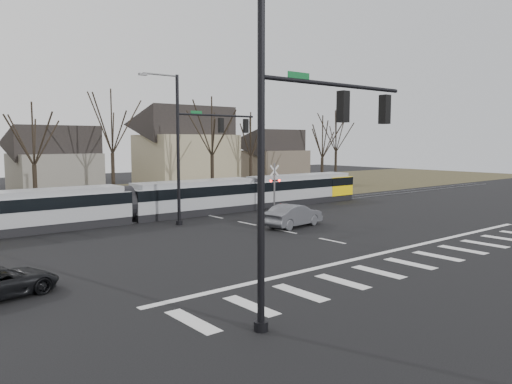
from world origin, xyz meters
TOP-DOWN VIEW (x-y plane):
  - ground at (0.00, 0.00)m, footprint 140.00×140.00m
  - grass_verge at (0.00, 32.00)m, footprint 140.00×28.00m
  - crosswalk at (0.00, -4.00)m, footprint 27.00×2.60m
  - stop_line at (0.00, -1.80)m, footprint 28.00×0.35m
  - lane_dashes at (0.00, 16.00)m, footprint 0.18×30.00m
  - rail_pair at (0.00, 15.80)m, footprint 90.00×1.52m
  - tram at (-0.63, 16.00)m, footprint 35.27×2.62m
  - sedan at (1.63, 6.99)m, footprint 3.11×5.18m
  - signal_pole_near_left at (-10.41, -6.00)m, footprint 9.28×0.44m
  - signal_pole_far at (-2.41, 12.50)m, footprint 9.28×0.44m
  - rail_crossing_signal at (5.00, 12.79)m, footprint 1.08×0.36m
  - tree_row at (2.00, 26.00)m, footprint 59.20×7.20m
  - house_b at (-5.00, 36.00)m, footprint 8.64×7.56m
  - house_c at (9.00, 33.00)m, footprint 10.80×8.64m
  - house_d at (24.00, 35.00)m, footprint 8.64×7.56m

SIDE VIEW (x-z plane):
  - ground at x=0.00m, z-range 0.00..0.00m
  - grass_verge at x=0.00m, z-range 0.00..0.01m
  - crosswalk at x=0.00m, z-range 0.00..0.01m
  - stop_line at x=0.00m, z-range 0.00..0.01m
  - lane_dashes at x=0.00m, z-range 0.00..0.01m
  - rail_pair at x=0.00m, z-range 0.00..0.06m
  - sedan at x=1.63m, z-range 0.00..1.54m
  - tram at x=-0.63m, z-range 0.12..2.79m
  - rail_crossing_signal at x=5.00m, z-range -0.11..3.89m
  - house_b at x=-5.00m, z-range 0.14..7.79m
  - house_d at x=24.00m, z-range 0.14..7.79m
  - tree_row at x=2.00m, z-range 0.00..10.00m
  - house_c at x=9.00m, z-range 0.18..10.28m
  - signal_pole_near_left at x=-10.41m, z-range 0.60..10.80m
  - signal_pole_far at x=-2.41m, z-range 0.60..10.80m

